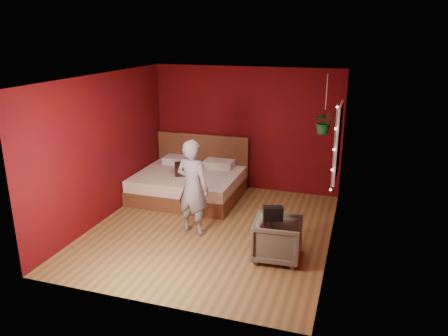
% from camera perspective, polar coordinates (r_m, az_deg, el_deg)
% --- Properties ---
extents(floor, '(4.50, 4.50, 0.00)m').
position_cam_1_polar(floor, '(7.64, -1.72, -8.04)').
color(floor, olive).
rests_on(floor, ground).
extents(room_walls, '(4.04, 4.54, 2.62)m').
position_cam_1_polar(room_walls, '(7.07, -1.85, 4.32)').
color(room_walls, '#560B09').
rests_on(room_walls, ground).
extents(window, '(0.05, 0.97, 1.27)m').
position_cam_1_polar(window, '(7.61, 14.64, 3.31)').
color(window, white).
rests_on(window, room_walls).
extents(fairy_lights, '(0.04, 0.04, 1.45)m').
position_cam_1_polar(fairy_lights, '(7.10, 14.16, 2.34)').
color(fairy_lights, silver).
rests_on(fairy_lights, room_walls).
extents(bed, '(2.07, 1.76, 1.14)m').
position_cam_1_polar(bed, '(9.06, -4.43, -1.82)').
color(bed, brown).
rests_on(bed, ground).
extents(person, '(0.67, 0.51, 1.63)m').
position_cam_1_polar(person, '(7.25, -4.11, -2.52)').
color(person, gray).
rests_on(person, ground).
extents(armchair, '(0.76, 0.74, 0.65)m').
position_cam_1_polar(armchair, '(6.65, 7.03, -9.20)').
color(armchair, '#656550').
rests_on(armchair, ground).
extents(handbag, '(0.32, 0.22, 0.20)m').
position_cam_1_polar(handbag, '(6.44, 6.42, -5.92)').
color(handbag, black).
rests_on(handbag, armchair).
extents(throw_pillow, '(0.65, 0.65, 0.17)m').
position_cam_1_polar(throw_pillow, '(8.90, -4.86, -0.10)').
color(throw_pillow, '#331B11').
rests_on(throw_pillow, bed).
extents(hanging_plant, '(0.46, 0.42, 1.03)m').
position_cam_1_polar(hanging_plant, '(7.79, 13.00, 5.92)').
color(hanging_plant, silver).
rests_on(hanging_plant, room_walls).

